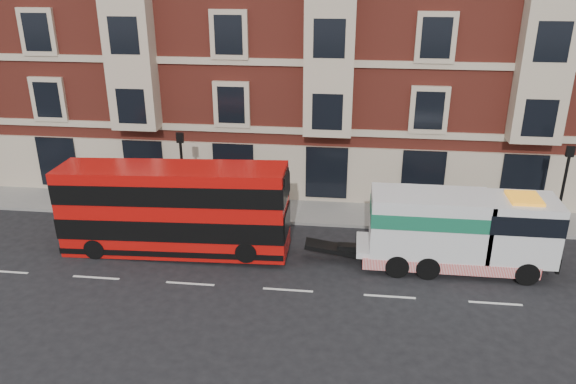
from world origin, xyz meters
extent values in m
plane|color=black|center=(0.00, 0.00, 0.00)|extent=(120.00, 120.00, 0.00)
cube|color=slate|center=(0.00, 7.50, 0.07)|extent=(90.00, 3.00, 0.15)
cube|color=maroon|center=(0.50, 15.00, 9.00)|extent=(45.00, 12.00, 18.00)
cylinder|color=black|center=(-6.00, 6.20, 2.15)|extent=(0.14, 0.14, 4.00)
cube|color=black|center=(-6.00, 6.20, 4.25)|extent=(0.35, 0.15, 0.50)
cylinder|color=black|center=(12.00, 6.20, 2.15)|extent=(0.14, 0.14, 4.00)
cube|color=black|center=(12.00, 6.20, 4.25)|extent=(0.35, 0.15, 0.50)
cube|color=#BD0D0A|center=(-5.35, 2.61, 2.09)|extent=(9.95, 2.22, 3.91)
cube|color=black|center=(-5.35, 2.61, 1.51)|extent=(9.99, 2.28, 0.93)
cube|color=black|center=(-5.35, 2.61, 3.11)|extent=(9.99, 2.28, 0.89)
cylinder|color=black|center=(-8.72, 1.61, 0.46)|extent=(0.92, 0.28, 0.92)
cylinder|color=black|center=(-8.72, 3.61, 0.46)|extent=(0.92, 0.28, 0.92)
cylinder|color=black|center=(-1.97, 1.61, 0.73)|extent=(0.92, 0.28, 0.92)
cylinder|color=black|center=(-1.97, 3.61, 0.73)|extent=(0.92, 0.28, 0.92)
cube|color=silver|center=(6.65, 2.61, 0.84)|extent=(7.99, 2.04, 0.27)
cube|color=silver|center=(9.23, 2.61, 2.00)|extent=(2.84, 2.22, 2.58)
cube|color=silver|center=(5.59, 2.61, 2.04)|extent=(4.80, 2.22, 2.58)
cube|color=#166345|center=(5.59, 2.61, 2.49)|extent=(4.84, 2.26, 0.62)
cube|color=red|center=(6.48, 2.61, 0.53)|extent=(7.10, 2.28, 0.49)
cylinder|color=black|center=(9.50, 1.61, 0.49)|extent=(0.98, 0.31, 0.98)
cylinder|color=black|center=(9.50, 3.61, 0.49)|extent=(0.98, 0.31, 0.98)
cylinder|color=black|center=(5.59, 1.61, 0.49)|extent=(0.98, 0.36, 0.98)
cylinder|color=black|center=(5.59, 3.61, 0.49)|extent=(0.98, 0.36, 0.98)
cylinder|color=black|center=(4.34, 1.61, 0.49)|extent=(0.98, 0.36, 0.98)
cylinder|color=black|center=(4.34, 3.61, 0.49)|extent=(0.98, 0.36, 0.98)
imported|color=#1B2D36|center=(-10.40, 7.00, 0.96)|extent=(0.64, 0.47, 1.62)
camera|label=1|loc=(2.28, -19.05, 12.05)|focal=35.00mm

